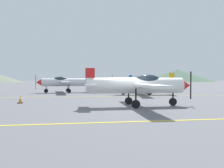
# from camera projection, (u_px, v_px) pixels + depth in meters

# --- Properties ---
(ground_plane) EXTENTS (400.00, 400.00, 0.00)m
(ground_plane) POSITION_uv_depth(u_px,v_px,m) (130.00, 107.00, 14.39)
(ground_plane) COLOR slate
(apron_line_near) EXTENTS (80.00, 0.16, 0.01)m
(apron_line_near) POSITION_uv_depth(u_px,v_px,m) (155.00, 121.00, 9.57)
(apron_line_near) COLOR yellow
(apron_line_near) RESTS_ON ground_plane
(apron_line_far) EXTENTS (80.00, 0.16, 0.01)m
(apron_line_far) POSITION_uv_depth(u_px,v_px,m) (111.00, 96.00, 23.06)
(apron_line_far) COLOR yellow
(apron_line_far) RESTS_ON ground_plane
(airplane_near) EXTENTS (7.42, 8.57, 2.58)m
(airplane_near) POSITION_uv_depth(u_px,v_px,m) (139.00, 85.00, 14.78)
(airplane_near) COLOR white
(airplane_near) RESTS_ON ground_plane
(airplane_mid) EXTENTS (7.52, 8.62, 2.58)m
(airplane_mid) POSITION_uv_depth(u_px,v_px,m) (144.00, 82.00, 25.80)
(airplane_mid) COLOR silver
(airplane_mid) RESTS_ON ground_plane
(airplane_far) EXTENTS (7.52, 8.62, 2.58)m
(airplane_far) POSITION_uv_depth(u_px,v_px,m) (65.00, 82.00, 29.59)
(airplane_far) COLOR silver
(airplane_far) RESTS_ON ground_plane
(airplane_back) EXTENTS (7.52, 8.62, 2.58)m
(airplane_back) POSITION_uv_depth(u_px,v_px,m) (113.00, 81.00, 41.03)
(airplane_back) COLOR white
(airplane_back) RESTS_ON ground_plane
(car_sedan) EXTENTS (4.61, 3.77, 1.62)m
(car_sedan) POSITION_uv_depth(u_px,v_px,m) (173.00, 85.00, 38.19)
(car_sedan) COLOR #3372BF
(car_sedan) RESTS_ON ground_plane
(traffic_cone_front) EXTENTS (0.36, 0.36, 0.59)m
(traffic_cone_front) POSITION_uv_depth(u_px,v_px,m) (20.00, 99.00, 16.64)
(traffic_cone_front) COLOR black
(traffic_cone_front) RESTS_ON ground_plane
(hill_centerleft) EXTENTS (51.71, 51.71, 8.65)m
(hill_centerleft) POSITION_uv_depth(u_px,v_px,m) (177.00, 76.00, 155.88)
(hill_centerleft) COLOR #4C6651
(hill_centerleft) RESTS_ON ground_plane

